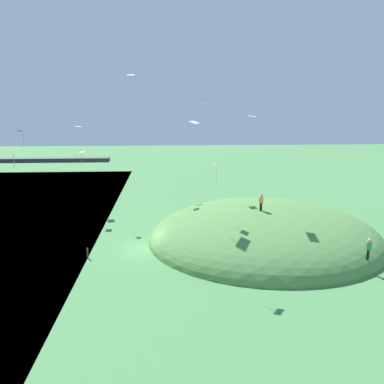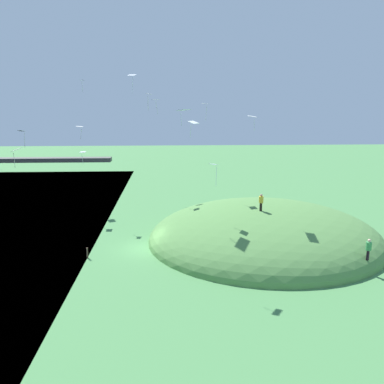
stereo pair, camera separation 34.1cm
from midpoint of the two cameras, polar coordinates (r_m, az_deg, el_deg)
name	(u,v)px [view 2 (the right image)]	position (r m, az deg, el deg)	size (l,w,h in m)	color
ground_plane	(145,249)	(38.46, -6.27, -7.85)	(160.00, 160.00, 0.00)	#478046
grass_hill	(264,240)	(41.05, 10.28, -6.60)	(22.70, 21.28, 6.85)	#518442
person_near_shore	(261,200)	(38.31, 9.88, -1.15)	(0.53, 0.53, 1.62)	black
person_on_hilltop	(369,247)	(35.32, 23.69, -7.04)	(0.63, 0.63, 1.75)	black
kite_0	(184,110)	(37.11, -0.92, 11.33)	(1.44, 1.44, 1.48)	white
kite_1	(80,127)	(52.49, -15.23, 8.75)	(1.14, 1.33, 1.62)	white
kite_2	(83,81)	(49.85, -14.84, 14.73)	(0.46, 0.65, 1.37)	white
kite_4	(132,76)	(52.21, -8.20, 15.69)	(1.09, 0.89, 2.28)	white
kite_5	(193,123)	(31.63, 0.48, 9.61)	(0.96, 1.04, 1.24)	white
kite_6	(156,101)	(48.60, -4.89, 12.59)	(1.02, 1.01, 1.70)	silver
kite_7	(16,150)	(38.94, -23.11, 5.36)	(0.80, 1.12, 1.78)	white
kite_8	(214,166)	(35.94, 3.37, 3.58)	(0.83, 0.85, 1.95)	white
kite_9	(83,153)	(47.61, -14.80, 5.33)	(0.62, 0.87, 1.42)	white
kite_10	(149,95)	(46.69, -5.83, 13.33)	(0.66, 0.93, 1.85)	silver
kite_11	(252,117)	(37.79, 8.65, 10.33)	(0.92, 1.21, 1.36)	silver
kite_12	(22,132)	(44.32, -22.48, 7.70)	(0.83, 0.74, 1.79)	white
kite_13	(205,105)	(43.54, 2.10, 12.09)	(0.76, 1.02, 1.82)	white
mooring_post	(87,253)	(37.05, -14.16, -8.25)	(0.14, 0.14, 0.95)	brown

